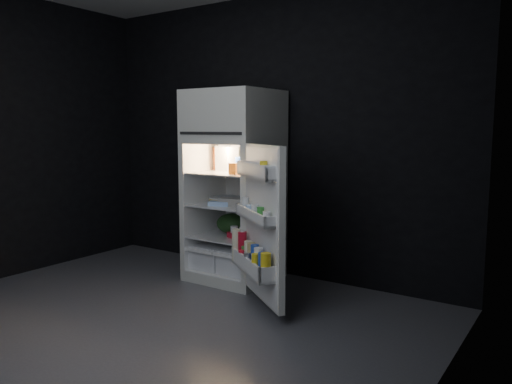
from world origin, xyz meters
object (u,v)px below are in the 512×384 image
Objects in this scene: refrigerator at (235,179)px; fridge_door at (260,227)px; egg_carton at (236,202)px; milk_jug at (227,158)px; yogurt_tray at (240,236)px.

refrigerator is 0.95m from fridge_door.
egg_carton is (0.11, -0.13, -0.19)m from refrigerator.
milk_jug is 1.01× the size of yogurt_tray.
refrigerator is at bearing -13.30° from milk_jug.
egg_carton is at bearing -31.35° from milk_jug.
egg_carton is (0.24, -0.17, -0.38)m from milk_jug.
yogurt_tray is at bearing -20.96° from egg_carton.
milk_jug is at bearing 129.51° from egg_carton.
fridge_door reaches higher than milk_jug.
milk_jug is 0.75× the size of egg_carton.
fridge_door is 0.74m from yogurt_tray.
milk_jug is (-0.81, 0.65, 0.47)m from fridge_door.
milk_jug is 0.77m from yogurt_tray.
refrigerator reaches higher than fridge_door.
yogurt_tray is at bearing 138.65° from fridge_door.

